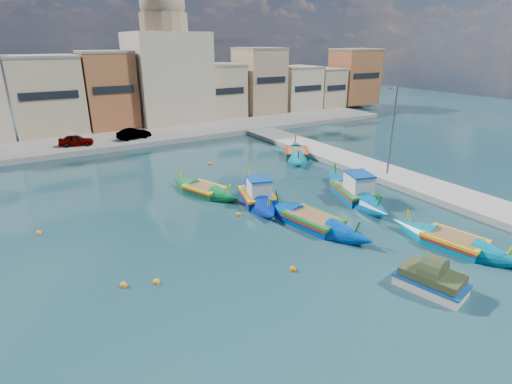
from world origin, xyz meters
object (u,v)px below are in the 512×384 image
object	(u,v)px
tender_near	(431,281)
luzzu_cyan_mid	(297,154)
quay_street_lamp	(392,130)
luzzu_blue_south	(313,222)
luzzu_turquoise_cabin	(354,193)
luzzu_blue_cabin	(257,197)
church_block	(167,64)
luzzu_green	(204,191)
luzzu_cyan_south	(453,243)

from	to	relation	value
tender_near	luzzu_cyan_mid	bearing A→B (deg)	68.73
quay_street_lamp	luzzu_blue_south	size ratio (longest dim) A/B	0.83
luzzu_turquoise_cabin	quay_street_lamp	bearing A→B (deg)	17.97
luzzu_blue_cabin	tender_near	size ratio (longest dim) A/B	2.55
luzzu_blue_cabin	quay_street_lamp	bearing A→B (deg)	-6.16
church_block	luzzu_green	bearing A→B (deg)	-105.09
luzzu_turquoise_cabin	luzzu_blue_cabin	xyz separation A→B (m)	(-6.86, 3.17, -0.02)
church_block	luzzu_green	world-z (taller)	church_block
quay_street_lamp	luzzu_turquoise_cabin	world-z (taller)	quay_street_lamp
luzzu_green	tender_near	world-z (taller)	luzzu_green
luzzu_blue_south	luzzu_cyan_south	world-z (taller)	luzzu_blue_south
tender_near	church_block	bearing A→B (deg)	85.30
church_block	quay_street_lamp	xyz separation A→B (m)	(7.44, -34.00, -4.07)
tender_near	luzzu_green	bearing A→B (deg)	102.62
church_block	luzzu_cyan_south	distance (m)	45.51
luzzu_cyan_mid	luzzu_cyan_south	size ratio (longest dim) A/B	1.07
luzzu_turquoise_cabin	tender_near	world-z (taller)	luzzu_turquoise_cabin
church_block	luzzu_cyan_mid	size ratio (longest dim) A/B	2.13
church_block	luzzu_blue_cabin	bearing A→B (deg)	-98.79
church_block	luzzu_blue_cabin	distance (m)	34.00
luzzu_cyan_south	quay_street_lamp	bearing A→B (deg)	59.30
luzzu_blue_south	luzzu_cyan_mid	bearing A→B (deg)	56.99
church_block	tender_near	size ratio (longest dim) A/B	5.39
luzzu_turquoise_cabin	luzzu_cyan_mid	world-z (taller)	luzzu_turquoise_cabin
luzzu_blue_cabin	luzzu_green	bearing A→B (deg)	127.58
luzzu_blue_cabin	luzzu_green	xyz separation A→B (m)	(-2.78, 3.61, -0.13)
luzzu_turquoise_cabin	luzzu_blue_cabin	size ratio (longest dim) A/B	1.17
luzzu_cyan_mid	luzzu_blue_south	xyz separation A→B (m)	(-9.15, -14.08, -0.01)
luzzu_cyan_mid	quay_street_lamp	bearing A→B (deg)	-76.14
luzzu_green	luzzu_blue_south	distance (m)	9.84
luzzu_cyan_south	luzzu_turquoise_cabin	bearing A→B (deg)	85.14
luzzu_green	luzzu_blue_south	world-z (taller)	luzzu_blue_south
luzzu_turquoise_cabin	luzzu_cyan_mid	size ratio (longest dim) A/B	1.17
luzzu_blue_cabin	luzzu_blue_south	world-z (taller)	luzzu_blue_cabin
quay_street_lamp	luzzu_green	distance (m)	16.57
luzzu_blue_south	tender_near	world-z (taller)	luzzu_blue_south
church_block	luzzu_cyan_south	world-z (taller)	church_block
quay_street_lamp	luzzu_cyan_south	size ratio (longest dim) A/B	0.95
church_block	luzzu_turquoise_cabin	world-z (taller)	church_block
luzzu_cyan_south	luzzu_blue_cabin	bearing A→B (deg)	116.74
quay_street_lamp	luzzu_cyan_mid	xyz separation A→B (m)	(-2.44, 9.91, -4.05)
church_block	luzzu_green	size ratio (longest dim) A/B	2.46
luzzu_turquoise_cabin	luzzu_green	size ratio (longest dim) A/B	1.36
luzzu_blue_cabin	luzzu_turquoise_cabin	bearing A→B (deg)	-24.82
luzzu_green	luzzu_turquoise_cabin	bearing A→B (deg)	-35.14
quay_street_lamp	luzzu_cyan_south	distance (m)	13.16
luzzu_green	luzzu_cyan_south	world-z (taller)	luzzu_cyan_south
luzzu_cyan_south	tender_near	world-z (taller)	luzzu_cyan_south
luzzu_cyan_mid	luzzu_cyan_south	distance (m)	21.05
luzzu_blue_cabin	luzzu_cyan_mid	bearing A→B (deg)	40.42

